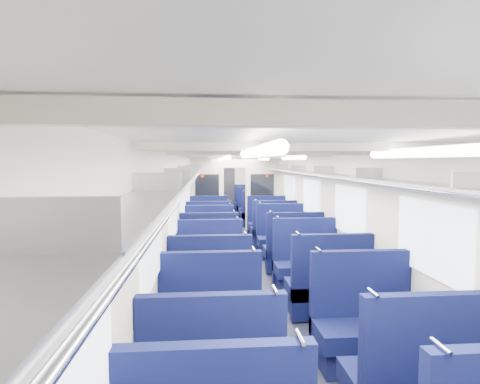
# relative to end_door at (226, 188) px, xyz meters

# --- Properties ---
(floor) EXTENTS (2.80, 18.00, 0.01)m
(floor) POSITION_rel_end_door_xyz_m (0.00, -8.94, -1.00)
(floor) COLOR black
(floor) RESTS_ON ground
(ceiling) EXTENTS (2.80, 18.00, 0.01)m
(ceiling) POSITION_rel_end_door_xyz_m (0.00, -8.94, 1.35)
(ceiling) COLOR white
(ceiling) RESTS_ON wall_left
(wall_left) EXTENTS (0.02, 18.00, 2.35)m
(wall_left) POSITION_rel_end_door_xyz_m (-1.40, -8.94, 0.18)
(wall_left) COLOR beige
(wall_left) RESTS_ON floor
(dado_left) EXTENTS (0.03, 17.90, 0.70)m
(dado_left) POSITION_rel_end_door_xyz_m (-1.39, -8.94, -0.65)
(dado_left) COLOR #111538
(dado_left) RESTS_ON floor
(wall_right) EXTENTS (0.02, 18.00, 2.35)m
(wall_right) POSITION_rel_end_door_xyz_m (1.40, -8.94, 0.18)
(wall_right) COLOR beige
(wall_right) RESTS_ON floor
(dado_right) EXTENTS (0.03, 17.90, 0.70)m
(dado_right) POSITION_rel_end_door_xyz_m (1.39, -8.94, -0.65)
(dado_right) COLOR #111538
(dado_right) RESTS_ON floor
(wall_far) EXTENTS (2.80, 0.02, 2.35)m
(wall_far) POSITION_rel_end_door_xyz_m (0.00, 0.06, 0.18)
(wall_far) COLOR beige
(wall_far) RESTS_ON floor
(luggage_rack_left) EXTENTS (0.36, 17.40, 0.18)m
(luggage_rack_left) POSITION_rel_end_door_xyz_m (-1.21, -8.94, 0.97)
(luggage_rack_left) COLOR #B2B5BA
(luggage_rack_left) RESTS_ON wall_left
(luggage_rack_right) EXTENTS (0.36, 17.40, 0.18)m
(luggage_rack_right) POSITION_rel_end_door_xyz_m (1.21, -8.94, 0.97)
(luggage_rack_right) COLOR #B2B5BA
(luggage_rack_right) RESTS_ON wall_right
(windows) EXTENTS (2.78, 15.60, 0.75)m
(windows) POSITION_rel_end_door_xyz_m (0.00, -9.40, 0.42)
(windows) COLOR white
(windows) RESTS_ON wall_left
(ceiling_fittings) EXTENTS (2.70, 16.06, 0.11)m
(ceiling_fittings) POSITION_rel_end_door_xyz_m (0.00, -9.20, 1.29)
(ceiling_fittings) COLOR beige
(ceiling_fittings) RESTS_ON ceiling
(end_door) EXTENTS (0.75, 0.06, 2.00)m
(end_door) POSITION_rel_end_door_xyz_m (0.00, 0.00, 0.00)
(end_door) COLOR black
(end_door) RESTS_ON floor
(bulkhead) EXTENTS (2.80, 0.10, 2.35)m
(bulkhead) POSITION_rel_end_door_xyz_m (-0.00, -5.46, 0.23)
(bulkhead) COLOR beige
(bulkhead) RESTS_ON floor
(seat_6) EXTENTS (1.12, 0.62, 1.25)m
(seat_6) POSITION_rel_end_door_xyz_m (-0.83, -13.79, -0.61)
(seat_6) COLOR #0E1444
(seat_6) RESTS_ON floor
(seat_7) EXTENTS (1.12, 0.62, 1.25)m
(seat_7) POSITION_rel_end_door_xyz_m (0.83, -13.87, -0.61)
(seat_7) COLOR #0E1444
(seat_7) RESTS_ON floor
(seat_8) EXTENTS (1.12, 0.62, 1.25)m
(seat_8) POSITION_rel_end_door_xyz_m (-0.83, -12.52, -0.61)
(seat_8) COLOR #0E1444
(seat_8) RESTS_ON floor
(seat_9) EXTENTS (1.12, 0.62, 1.25)m
(seat_9) POSITION_rel_end_door_xyz_m (0.83, -12.57, -0.61)
(seat_9) COLOR #0E1444
(seat_9) RESTS_ON floor
(seat_10) EXTENTS (1.12, 0.62, 1.25)m
(seat_10) POSITION_rel_end_door_xyz_m (-0.83, -11.41, -0.61)
(seat_10) COLOR #0E1444
(seat_10) RESTS_ON floor
(seat_11) EXTENTS (1.12, 0.62, 1.25)m
(seat_11) POSITION_rel_end_door_xyz_m (0.83, -11.36, -0.61)
(seat_11) COLOR #0E1444
(seat_11) RESTS_ON floor
(seat_12) EXTENTS (1.12, 0.62, 1.25)m
(seat_12) POSITION_rel_end_door_xyz_m (-0.83, -10.22, -0.61)
(seat_12) COLOR #0E1444
(seat_12) RESTS_ON floor
(seat_13) EXTENTS (1.12, 0.62, 1.25)m
(seat_13) POSITION_rel_end_door_xyz_m (0.83, -10.29, -0.61)
(seat_13) COLOR #0E1444
(seat_13) RESTS_ON floor
(seat_14) EXTENTS (1.12, 0.62, 1.25)m
(seat_14) POSITION_rel_end_door_xyz_m (-0.83, -9.23, -0.61)
(seat_14) COLOR #0E1444
(seat_14) RESTS_ON floor
(seat_15) EXTENTS (1.12, 0.62, 1.25)m
(seat_15) POSITION_rel_end_door_xyz_m (0.83, -9.04, -0.61)
(seat_15) COLOR #0E1444
(seat_15) RESTS_ON floor
(seat_16) EXTENTS (1.12, 0.62, 1.25)m
(seat_16) POSITION_rel_end_door_xyz_m (-0.83, -8.05, -0.61)
(seat_16) COLOR #0E1444
(seat_16) RESTS_ON floor
(seat_17) EXTENTS (1.12, 0.62, 1.25)m
(seat_17) POSITION_rel_end_door_xyz_m (0.83, -7.97, -0.61)
(seat_17) COLOR #0E1444
(seat_17) RESTS_ON floor
(seat_18) EXTENTS (1.12, 0.62, 1.25)m
(seat_18) POSITION_rel_end_door_xyz_m (-0.83, -6.81, -0.61)
(seat_18) COLOR #0E1444
(seat_18) RESTS_ON floor
(seat_19) EXTENTS (1.12, 0.62, 1.25)m
(seat_19) POSITION_rel_end_door_xyz_m (0.83, -6.95, -0.61)
(seat_19) COLOR #0E1444
(seat_19) RESTS_ON floor
(seat_20) EXTENTS (1.12, 0.62, 1.25)m
(seat_20) POSITION_rel_end_door_xyz_m (-0.83, -4.85, -0.61)
(seat_20) COLOR #0E1444
(seat_20) RESTS_ON floor
(seat_21) EXTENTS (1.12, 0.62, 1.25)m
(seat_21) POSITION_rel_end_door_xyz_m (0.83, -4.74, -0.61)
(seat_21) COLOR #0E1444
(seat_21) RESTS_ON floor
(seat_22) EXTENTS (1.12, 0.62, 1.25)m
(seat_22) POSITION_rel_end_door_xyz_m (-0.83, -3.57, -0.61)
(seat_22) COLOR #0E1444
(seat_22) RESTS_ON floor
(seat_23) EXTENTS (1.12, 0.62, 1.25)m
(seat_23) POSITION_rel_end_door_xyz_m (0.83, -3.57, -0.61)
(seat_23) COLOR #0E1444
(seat_23) RESTS_ON floor
(seat_24) EXTENTS (1.12, 0.62, 1.25)m
(seat_24) POSITION_rel_end_door_xyz_m (-0.83, -2.47, -0.61)
(seat_24) COLOR #0E1444
(seat_24) RESTS_ON floor
(seat_25) EXTENTS (1.12, 0.62, 1.25)m
(seat_25) POSITION_rel_end_door_xyz_m (0.83, -2.47, -0.61)
(seat_25) COLOR #0E1444
(seat_25) RESTS_ON floor
(seat_26) EXTENTS (1.12, 0.62, 1.25)m
(seat_26) POSITION_rel_end_door_xyz_m (-0.83, -1.27, -0.61)
(seat_26) COLOR #0E1444
(seat_26) RESTS_ON floor
(seat_27) EXTENTS (1.12, 0.62, 1.25)m
(seat_27) POSITION_rel_end_door_xyz_m (0.83, -1.41, -0.61)
(seat_27) COLOR #0E1444
(seat_27) RESTS_ON floor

